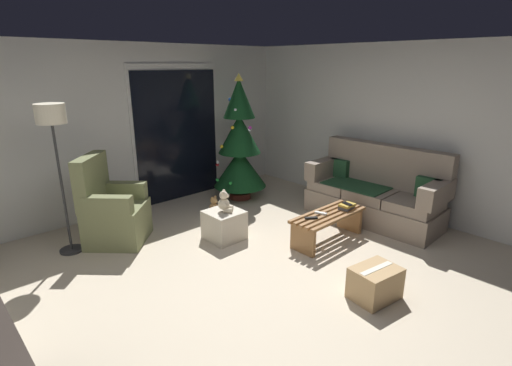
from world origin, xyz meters
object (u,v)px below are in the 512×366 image
(remote_white, at_px, (321,213))
(armchair, at_px, (112,212))
(book_stack, at_px, (347,206))
(cell_phone, at_px, (347,204))
(teddy_bear_cream, at_px, (225,202))
(teddy_bear_honey_by_tree, at_px, (214,206))
(remote_black, at_px, (311,218))
(couch, at_px, (375,193))
(coffee_table, at_px, (328,222))
(cardboard_box_taped_mid_floor, at_px, (375,283))
(floor_lamp, at_px, (53,129))
(ottoman, at_px, (224,225))
(christmas_tree, at_px, (240,146))

(remote_white, bearing_deg, armchair, -60.12)
(book_stack, relative_size, cell_phone, 1.53)
(book_stack, xyz_separation_m, teddy_bear_cream, (-1.24, 1.01, 0.09))
(armchair, distance_m, teddy_bear_honey_by_tree, 1.54)
(remote_black, distance_m, armchair, 2.51)
(remote_white, bearing_deg, couch, 159.54)
(remote_white, bearing_deg, cell_phone, 143.21)
(remote_black, height_order, teddy_bear_cream, teddy_bear_cream)
(coffee_table, height_order, teddy_bear_cream, teddy_bear_cream)
(couch, height_order, teddy_bear_honey_by_tree, couch)
(cardboard_box_taped_mid_floor, bearing_deg, armchair, 114.14)
(cell_phone, distance_m, floor_lamp, 3.64)
(cell_phone, bearing_deg, armchair, 152.49)
(ottoman, bearing_deg, teddy_bear_honey_by_tree, 61.27)
(book_stack, bearing_deg, coffee_table, 168.36)
(teddy_bear_cream, bearing_deg, cell_phone, -40.05)
(armchair, distance_m, ottoman, 1.43)
(couch, relative_size, armchair, 1.73)
(remote_black, xyz_separation_m, book_stack, (0.61, -0.10, 0.02))
(christmas_tree, height_order, cardboard_box_taped_mid_floor, christmas_tree)
(floor_lamp, bearing_deg, cardboard_box_taped_mid_floor, -58.99)
(couch, relative_size, coffee_table, 1.78)
(remote_black, distance_m, ottoman, 1.13)
(book_stack, bearing_deg, cell_phone, -135.33)
(couch, xyz_separation_m, christmas_tree, (-0.85, 2.03, 0.51))
(coffee_table, relative_size, cell_phone, 7.64)
(armchair, relative_size, teddy_bear_cream, 3.96)
(floor_lamp, distance_m, teddy_bear_honey_by_tree, 2.46)
(remote_black, relative_size, book_stack, 0.71)
(ottoman, height_order, cardboard_box_taped_mid_floor, ottoman)
(floor_lamp, bearing_deg, couch, -28.62)
(teddy_bear_cream, bearing_deg, coffee_table, -45.63)
(cardboard_box_taped_mid_floor, bearing_deg, teddy_bear_cream, 96.62)
(remote_black, xyz_separation_m, armchair, (-1.72, 1.83, 0.01))
(teddy_bear_honey_by_tree, bearing_deg, remote_black, -83.03)
(christmas_tree, distance_m, floor_lamp, 2.84)
(remote_white, distance_m, floor_lamp, 3.29)
(ottoman, bearing_deg, armchair, 139.93)
(remote_black, height_order, teddy_bear_honey_by_tree, remote_black)
(christmas_tree, height_order, armchair, christmas_tree)
(cell_phone, bearing_deg, teddy_bear_cream, 152.52)
(couch, height_order, floor_lamp, floor_lamp)
(ottoman, bearing_deg, couch, -25.49)
(ottoman, xyz_separation_m, teddy_bear_cream, (0.01, -0.01, 0.31))
(cell_phone, distance_m, teddy_bear_honey_by_tree, 2.01)
(remote_white, xyz_separation_m, ottoman, (-0.85, 0.90, -0.20))
(floor_lamp, height_order, teddy_bear_cream, floor_lamp)
(ottoman, height_order, teddy_bear_honey_by_tree, ottoman)
(remote_black, bearing_deg, armchair, 77.19)
(remote_white, bearing_deg, christmas_tree, -116.71)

